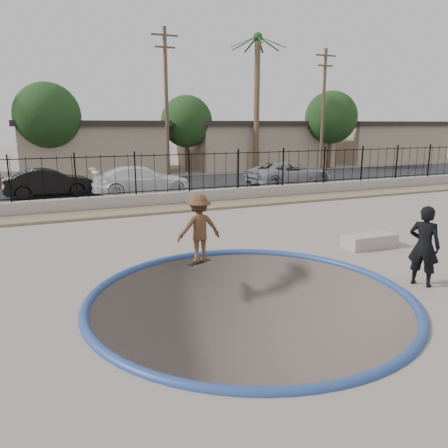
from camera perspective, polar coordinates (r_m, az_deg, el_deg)
ground at (r=21.75m, az=-12.14°, el=0.01°), size 120.00×120.00×2.20m
bowl_pit at (r=9.53m, az=3.40°, el=-9.62°), size 6.84×6.84×1.80m
coping_ring at (r=9.53m, az=3.40°, el=-9.62°), size 7.04×7.04×0.20m
rock_strip at (r=18.83m, az=-10.62°, el=1.69°), size 42.00×1.60×0.11m
retaining_wall at (r=19.84m, az=-11.36°, el=2.94°), size 42.00×0.45×0.60m
fence at (r=19.68m, az=-11.51°, el=6.39°), size 40.00×0.04×1.80m
street at (r=26.41m, az=-14.40°, el=4.60°), size 90.00×8.00×0.04m
house_center at (r=35.61m, az=-17.05°, el=9.66°), size 10.60×8.60×3.90m
house_east at (r=39.69m, az=3.78°, el=10.46°), size 12.60×8.60×3.90m
house_east_far at (r=47.70m, az=19.20°, el=10.20°), size 11.60×8.60×3.90m
palm_right at (r=34.94m, az=4.35°, el=18.92°), size 2.30×2.30×10.30m
utility_pole_mid at (r=29.00m, az=-7.52°, el=15.39°), size 1.70×0.24×9.50m
utility_pole_right at (r=34.29m, az=12.81°, el=14.36°), size 1.70×0.24×9.00m
street_tree_left at (r=31.87m, az=-22.07°, el=12.97°), size 4.32×4.32×6.36m
street_tree_mid at (r=34.64m, az=-4.89°, el=13.18°), size 3.96×3.96×5.83m
street_tree_right at (r=38.47m, az=13.82°, el=13.36°), size 4.32×4.32×6.36m
skater at (r=11.45m, az=-3.27°, el=-1.02°), size 1.18×0.70×1.79m
skateboard at (r=11.68m, az=-3.22°, el=-5.04°), size 0.73×0.47×0.06m
videographer at (r=10.95m, az=24.67°, el=-2.63°), size 0.72×0.81×1.87m
concrete_ledge at (r=13.94m, az=18.48°, el=-2.09°), size 1.62×0.74×0.40m
car_b at (r=24.00m, az=-21.89°, el=5.04°), size 4.45×1.94×1.42m
car_c at (r=23.33m, az=-10.68°, el=5.62°), size 5.21×2.31×1.49m
car_d at (r=26.45m, az=8.56°, el=6.52°), size 5.44×2.80×1.47m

